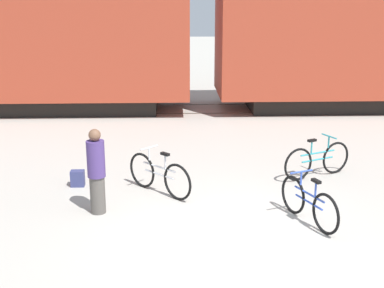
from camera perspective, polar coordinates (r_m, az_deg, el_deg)
ground_plane at (r=9.05m, az=4.78°, el=-10.01°), size 80.00×80.00×0.00m
freight_train at (r=18.21m, az=1.23°, el=12.63°), size 28.27×3.12×5.50m
rail_near at (r=17.91m, az=1.30°, el=3.30°), size 40.27×0.07×0.01m
rail_far at (r=19.31m, az=1.06°, el=4.24°), size 40.27×0.07×0.01m
bicycle_teal at (r=12.04m, az=13.22°, el=-1.69°), size 1.63×0.81×0.91m
bicycle_blue at (r=9.67m, az=12.34°, el=-6.14°), size 0.67×1.57×0.89m
bicycle_silver at (r=10.80m, az=-3.52°, el=-3.31°), size 1.29×1.30×0.92m
person_in_purple at (r=9.87m, az=-10.15°, el=-2.91°), size 0.33×0.33×1.60m
backpack at (r=11.49m, az=-12.10°, el=-3.61°), size 0.28×0.20×0.34m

